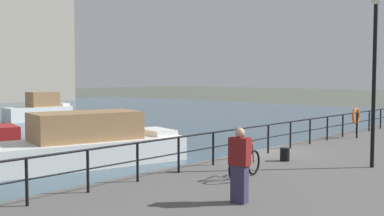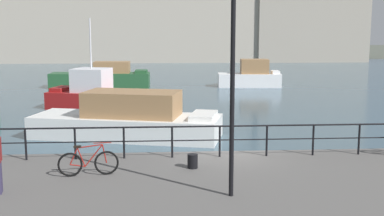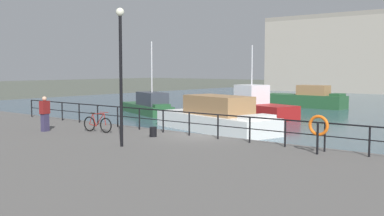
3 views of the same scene
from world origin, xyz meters
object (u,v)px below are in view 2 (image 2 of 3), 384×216
object	(u,v)px
moored_red_daysailer	(103,78)
mooring_bollard	(193,161)
moored_small_launch	(129,120)
parked_bicycle	(88,163)
moored_harbor_tender	(99,95)
harbor_building	(212,18)
quay_lamp_post	(233,67)
moored_cabin_cruiser	(251,76)

from	to	relation	value
moored_red_daysailer	mooring_bollard	bearing A→B (deg)	-75.54
moored_small_launch	parked_bicycle	bearing A→B (deg)	-80.10
moored_harbor_tender	moored_small_launch	bearing A→B (deg)	122.18
moored_small_launch	parked_bicycle	world-z (taller)	moored_small_launch
harbor_building	parked_bicycle	bearing A→B (deg)	-99.34
moored_small_launch	mooring_bollard	world-z (taller)	moored_small_launch
harbor_building	quay_lamp_post	distance (m)	64.11
moored_red_daysailer	moored_cabin_cruiser	xyz separation A→B (m)	(12.69, -0.24, 0.10)
harbor_building	parked_bicycle	size ratio (longest dim) A/B	31.77
harbor_building	mooring_bollard	world-z (taller)	harbor_building
harbor_building	moored_harbor_tender	bearing A→B (deg)	-104.90
moored_red_daysailer	parked_bicycle	xyz separation A→B (m)	(2.70, -28.15, 0.38)
moored_harbor_tender	harbor_building	bearing A→B (deg)	-88.37
moored_cabin_cruiser	mooring_bollard	bearing A→B (deg)	-99.75
mooring_bollard	moored_harbor_tender	bearing A→B (deg)	106.21
moored_red_daysailer	parked_bicycle	bearing A→B (deg)	-81.97
harbor_building	moored_small_launch	xyz separation A→B (m)	(-9.48, -53.08, -5.60)
moored_small_launch	mooring_bollard	distance (m)	8.44
harbor_building	moored_red_daysailer	bearing A→B (deg)	-110.95
moored_harbor_tender	parked_bicycle	bearing A→B (deg)	112.22
harbor_building	quay_lamp_post	bearing A→B (deg)	-95.57
moored_cabin_cruiser	moored_small_launch	bearing A→B (deg)	-111.44
moored_small_launch	moored_red_daysailer	xyz separation A→B (m)	(-3.37, 19.49, -0.04)
moored_harbor_tender	mooring_bollard	world-z (taller)	moored_harbor_tender
moored_red_daysailer	quay_lamp_post	xyz separation A→B (m)	(6.64, -30.18, 3.33)
moored_red_daysailer	parked_bicycle	distance (m)	28.28
moored_harbor_tender	mooring_bollard	size ratio (longest dim) A/B	16.26
harbor_building	moored_harbor_tender	world-z (taller)	harbor_building
moored_red_daysailer	moored_harbor_tender	bearing A→B (deg)	-82.28
moored_small_launch	harbor_building	bearing A→B (deg)	94.21
moored_red_daysailer	moored_harbor_tender	size ratio (longest dim) A/B	1.18
harbor_building	mooring_bollard	xyz separation A→B (m)	(-7.04, -61.15, -5.42)
parked_bicycle	mooring_bollard	size ratio (longest dim) A/B	4.01
harbor_building	mooring_bollard	size ratio (longest dim) A/B	127.34
moored_red_daysailer	moored_harbor_tender	xyz separation A→B (m)	(0.99, -11.00, 0.06)
moored_red_daysailer	parked_bicycle	size ratio (longest dim) A/B	4.77
moored_red_daysailer	moored_cabin_cruiser	distance (m)	12.69
harbor_building	quay_lamp_post	world-z (taller)	harbor_building
moored_small_launch	parked_bicycle	xyz separation A→B (m)	(-0.67, -8.66, 0.35)
quay_lamp_post	moored_harbor_tender	bearing A→B (deg)	106.39
mooring_bollard	moored_small_launch	bearing A→B (deg)	106.80
moored_small_launch	quay_lamp_post	world-z (taller)	quay_lamp_post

